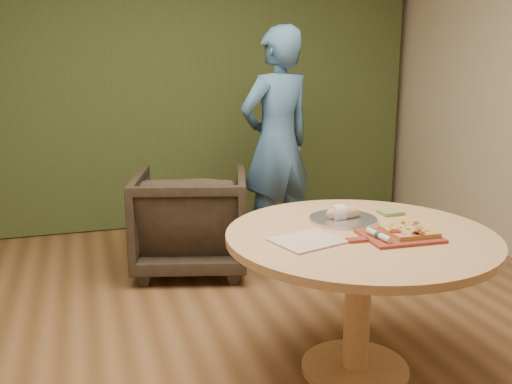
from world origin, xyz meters
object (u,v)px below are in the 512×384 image
object	(u,v)px
pedestal_table	(360,260)
pizza_paddle	(397,236)
bread_roll	(342,213)
cutlery_roll	(379,235)
person_standing	(277,143)
serving_tray	(343,219)
flatbread_pizza	(409,231)
armchair	(191,216)

from	to	relation	value
pedestal_table	pizza_paddle	distance (m)	0.23
pizza_paddle	bread_roll	xyz separation A→B (m)	(-0.13, 0.34, 0.04)
pizza_paddle	bread_roll	size ratio (longest dim) A/B	2.33
cutlery_roll	person_standing	distance (m)	2.03
serving_tray	flatbread_pizza	bearing A→B (deg)	-61.10
cutlery_roll	person_standing	xyz separation A→B (m)	(0.20, 2.02, 0.13)
pedestal_table	bread_roll	world-z (taller)	bread_roll
pizza_paddle	flatbread_pizza	world-z (taller)	flatbread_pizza
person_standing	pedestal_table	bearing A→B (deg)	65.72
flatbread_pizza	cutlery_roll	size ratio (longest dim) A/B	1.14
pedestal_table	pizza_paddle	xyz separation A→B (m)	(0.13, -0.12, 0.15)
pizza_paddle	person_standing	world-z (taller)	person_standing
armchair	pizza_paddle	bearing A→B (deg)	124.73
flatbread_pizza	cutlery_roll	world-z (taller)	flatbread_pizza
pedestal_table	serving_tray	world-z (taller)	serving_tray
serving_tray	bread_roll	xyz separation A→B (m)	(-0.01, 0.00, 0.04)
armchair	person_standing	distance (m)	0.91
pedestal_table	armchair	xyz separation A→B (m)	(-0.53, 1.70, -0.19)
flatbread_pizza	person_standing	xyz separation A→B (m)	(0.02, 1.99, 0.14)
cutlery_roll	bread_roll	bearing A→B (deg)	85.74
pedestal_table	flatbread_pizza	distance (m)	0.28
person_standing	cutlery_roll	bearing A→B (deg)	66.67
cutlery_roll	pedestal_table	bearing A→B (deg)	90.04
bread_roll	person_standing	distance (m)	1.68
pedestal_table	person_standing	xyz separation A→B (m)	(0.22, 1.88, 0.30)
pizza_paddle	person_standing	bearing A→B (deg)	89.21
pedestal_table	person_standing	bearing A→B (deg)	83.37
flatbread_pizza	serving_tray	xyz separation A→B (m)	(-0.19, 0.34, -0.02)
pedestal_table	cutlery_roll	size ratio (longest dim) A/B	6.66
flatbread_pizza	bread_roll	world-z (taller)	bread_roll
flatbread_pizza	cutlery_roll	bearing A→B (deg)	-171.50
flatbread_pizza	armchair	size ratio (longest dim) A/B	0.27
flatbread_pizza	armchair	xyz separation A→B (m)	(-0.72, 1.81, -0.36)
pedestal_table	serving_tray	bearing A→B (deg)	87.48
flatbread_pizza	bread_roll	xyz separation A→B (m)	(-0.19, 0.34, 0.02)
cutlery_roll	armchair	xyz separation A→B (m)	(-0.54, 1.84, -0.36)
bread_roll	flatbread_pizza	bearing A→B (deg)	-59.95
bread_roll	armchair	bearing A→B (deg)	109.63
pedestal_table	serving_tray	xyz separation A→B (m)	(0.01, 0.22, 0.15)
pedestal_table	flatbread_pizza	bearing A→B (deg)	-30.77
pizza_paddle	cutlery_roll	size ratio (longest dim) A/B	2.26
cutlery_roll	person_standing	world-z (taller)	person_standing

